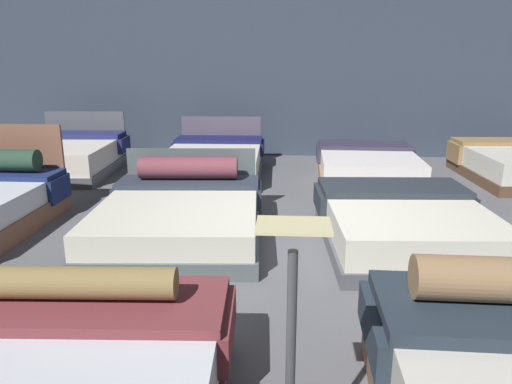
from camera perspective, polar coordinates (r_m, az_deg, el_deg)
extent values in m
cube|color=#5B5B60|center=(4.63, 3.85, -7.34)|extent=(18.00, 18.00, 0.02)
cube|color=#333D4C|center=(9.12, 4.08, 15.24)|extent=(18.00, 0.06, 3.50)
cube|color=brown|center=(2.95, -19.86, -12.34)|extent=(1.64, 0.69, 0.06)
cube|color=brown|center=(2.85, -3.39, -15.80)|extent=(0.09, 0.62, 0.23)
cylinder|color=olive|center=(2.89, -20.15, -10.06)|extent=(1.08, 0.23, 0.18)
cube|color=#232E3A|center=(2.77, 13.69, -15.37)|extent=(0.09, 0.71, 0.22)
cube|color=brown|center=(6.68, -27.64, 2.75)|extent=(1.52, 0.04, 1.03)
cube|color=navy|center=(6.10, -22.26, 0.34)|extent=(0.06, 0.48, 0.28)
cube|color=#505A5C|center=(5.01, -9.02, -4.63)|extent=(1.74, 2.10, 0.16)
cube|color=beige|center=(4.95, -9.11, -2.52)|extent=(1.68, 2.03, 0.23)
cube|color=#505A5C|center=(5.87, -7.59, 1.49)|extent=(1.53, 0.13, 0.76)
cube|color=#292F3D|center=(5.59, -8.00, 1.14)|extent=(1.63, 0.61, 0.06)
cube|color=#292F3D|center=(5.80, -15.89, -0.42)|extent=(0.09, 0.52, 0.27)
cube|color=#292F3D|center=(5.57, 0.34, -0.47)|extent=(0.09, 0.52, 0.27)
cylinder|color=brown|center=(5.59, -8.01, 2.86)|extent=(1.13, 0.31, 0.25)
cube|color=#4B4E54|center=(4.96, 17.14, -5.45)|extent=(1.63, 1.98, 0.14)
cube|color=silver|center=(4.90, 17.33, -3.18)|extent=(1.57, 1.92, 0.28)
cube|color=#252C33|center=(5.38, 15.80, 0.49)|extent=(1.55, 0.77, 0.06)
cube|color=#252C33|center=(5.27, 7.56, -0.99)|extent=(0.10, 0.70, 0.23)
cube|color=#252C33|center=(5.66, 23.25, -0.98)|extent=(0.10, 0.70, 0.23)
cube|color=#51545A|center=(8.31, -21.49, 2.58)|extent=(1.58, 2.02, 0.16)
cube|color=silver|center=(8.27, -21.66, 4.22)|extent=(1.52, 1.96, 0.33)
cube|color=#51545A|center=(9.14, -19.46, 6.19)|extent=(1.40, 0.11, 0.89)
cube|color=navy|center=(8.86, -20.15, 6.38)|extent=(1.49, 0.60, 0.08)
cube|color=navy|center=(9.18, -24.46, 5.17)|extent=(0.10, 0.53, 0.25)
cube|color=navy|center=(8.65, -15.36, 5.45)|extent=(0.10, 0.53, 0.25)
cube|color=#574E60|center=(7.62, -4.99, 2.37)|extent=(1.52, 2.15, 0.12)
cube|color=silver|center=(7.58, -5.02, 3.95)|extent=(1.46, 2.08, 0.31)
cube|color=#574E60|center=(8.59, -4.12, 6.22)|extent=(1.39, 0.07, 0.81)
cube|color=#171949|center=(8.27, -4.38, 6.21)|extent=(1.47, 0.60, 0.06)
cube|color=#171949|center=(8.41, -9.37, 5.31)|extent=(0.07, 0.58, 0.20)
cube|color=#171949|center=(8.23, 0.75, 5.30)|extent=(0.07, 0.58, 0.20)
cube|color=#916B47|center=(7.70, 13.05, 2.23)|extent=(1.55, 1.97, 0.14)
cube|color=white|center=(7.66, 13.13, 3.59)|extent=(1.49, 1.90, 0.23)
cube|color=#302B3E|center=(8.20, 12.68, 5.43)|extent=(1.50, 0.73, 0.06)
cube|color=#302B3E|center=(8.17, 7.40, 4.65)|extent=(0.08, 0.69, 0.22)
cube|color=#302B3E|center=(8.35, 17.72, 4.28)|extent=(0.08, 0.69, 0.22)
cube|color=olive|center=(8.86, 27.40, 5.32)|extent=(1.60, 0.62, 0.06)
cube|color=olive|center=(8.57, 22.42, 4.35)|extent=(0.09, 0.55, 0.30)
cylinder|color=#3F3F44|center=(2.10, 4.09, -20.83)|extent=(0.04, 0.04, 1.09)
cube|color=beige|center=(1.79, 4.48, -3.98)|extent=(0.28, 0.20, 0.01)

